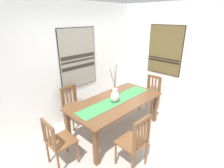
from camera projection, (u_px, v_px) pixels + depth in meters
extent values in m
cube|color=#B2A89E|center=(136.00, 147.00, 3.43)|extent=(6.40, 6.40, 0.03)
cube|color=white|center=(75.00, 62.00, 4.14)|extent=(6.40, 0.12, 2.70)
cube|color=white|center=(186.00, 62.00, 4.18)|extent=(0.12, 6.40, 2.70)
cube|color=brown|center=(116.00, 101.00, 3.64)|extent=(2.01, 0.99, 0.03)
cube|color=brown|center=(96.00, 147.00, 2.88)|extent=(0.08, 0.08, 0.71)
cube|color=brown|center=(155.00, 108.00, 4.12)|extent=(0.08, 0.08, 0.71)
cube|color=brown|center=(68.00, 127.00, 3.42)|extent=(0.08, 0.08, 0.71)
cube|color=brown|center=(128.00, 97.00, 4.66)|extent=(0.08, 0.08, 0.71)
cube|color=#388447|center=(116.00, 100.00, 3.63)|extent=(1.85, 0.36, 0.01)
ellipsoid|color=silver|center=(115.00, 97.00, 3.52)|extent=(0.20, 0.17, 0.23)
cylinder|color=silver|center=(115.00, 90.00, 3.47)|extent=(0.10, 0.10, 0.07)
cylinder|color=brown|center=(112.00, 79.00, 3.39)|extent=(0.08, 0.09, 0.42)
cylinder|color=brown|center=(116.00, 77.00, 3.44)|extent=(0.12, 0.08, 0.45)
cylinder|color=brown|center=(116.00, 77.00, 3.40)|extent=(0.08, 0.03, 0.49)
cylinder|color=brown|center=(114.00, 79.00, 3.35)|extent=(0.07, 0.04, 0.42)
cylinder|color=brown|center=(116.00, 81.00, 3.46)|extent=(0.11, 0.07, 0.30)
sphere|color=white|center=(112.00, 83.00, 3.42)|extent=(0.05, 0.05, 0.05)
cube|color=brown|center=(150.00, 94.00, 4.60)|extent=(0.44, 0.44, 0.03)
cylinder|color=brown|center=(152.00, 107.00, 4.45)|extent=(0.04, 0.04, 0.44)
cylinder|color=brown|center=(140.00, 102.00, 4.67)|extent=(0.04, 0.04, 0.44)
cylinder|color=brown|center=(158.00, 102.00, 4.71)|extent=(0.04, 0.04, 0.44)
cylinder|color=brown|center=(147.00, 98.00, 4.93)|extent=(0.04, 0.04, 0.44)
cube|color=brown|center=(160.00, 85.00, 4.54)|extent=(0.04, 0.04, 0.45)
cube|color=brown|center=(148.00, 82.00, 4.76)|extent=(0.04, 0.04, 0.45)
cube|color=brown|center=(155.00, 77.00, 4.58)|extent=(0.05, 0.38, 0.06)
cube|color=brown|center=(159.00, 86.00, 4.58)|extent=(0.02, 0.04, 0.36)
cube|color=brown|center=(155.00, 85.00, 4.63)|extent=(0.02, 0.04, 0.36)
cube|color=brown|center=(152.00, 84.00, 4.69)|extent=(0.02, 0.04, 0.36)
cube|color=brown|center=(149.00, 83.00, 4.74)|extent=(0.02, 0.04, 0.36)
cube|color=brown|center=(74.00, 107.00, 3.96)|extent=(0.42, 0.42, 0.03)
cylinder|color=brown|center=(86.00, 116.00, 4.05)|extent=(0.04, 0.04, 0.44)
cylinder|color=brown|center=(73.00, 122.00, 3.81)|extent=(0.04, 0.04, 0.44)
cylinder|color=brown|center=(77.00, 110.00, 4.28)|extent=(0.04, 0.04, 0.44)
cylinder|color=brown|center=(64.00, 116.00, 4.04)|extent=(0.04, 0.04, 0.44)
cube|color=brown|center=(75.00, 93.00, 4.12)|extent=(0.04, 0.04, 0.45)
cube|color=brown|center=(62.00, 97.00, 3.88)|extent=(0.04, 0.04, 0.45)
cube|color=brown|center=(68.00, 87.00, 3.93)|extent=(0.38, 0.03, 0.06)
cube|color=brown|center=(74.00, 94.00, 4.09)|extent=(0.04, 0.02, 0.36)
cube|color=brown|center=(71.00, 95.00, 4.03)|extent=(0.04, 0.02, 0.36)
cube|color=brown|center=(67.00, 96.00, 3.97)|extent=(0.04, 0.02, 0.36)
cube|color=brown|center=(64.00, 97.00, 3.91)|extent=(0.04, 0.02, 0.36)
cube|color=brown|center=(131.00, 142.00, 2.85)|extent=(0.43, 0.43, 0.03)
cylinder|color=brown|center=(116.00, 153.00, 2.94)|extent=(0.04, 0.04, 0.44)
cylinder|color=brown|center=(130.00, 143.00, 3.17)|extent=(0.04, 0.04, 0.44)
cylinder|color=brown|center=(132.00, 165.00, 2.69)|extent=(0.04, 0.04, 0.44)
cylinder|color=brown|center=(146.00, 154.00, 2.93)|extent=(0.04, 0.04, 0.44)
cube|color=brown|center=(134.00, 139.00, 2.50)|extent=(0.04, 0.04, 0.52)
cube|color=brown|center=(149.00, 129.00, 2.74)|extent=(0.04, 0.04, 0.52)
cube|color=brown|center=(143.00, 121.00, 2.54)|extent=(0.38, 0.04, 0.06)
cube|color=brown|center=(135.00, 139.00, 2.53)|extent=(0.04, 0.02, 0.43)
cube|color=brown|center=(139.00, 137.00, 2.58)|extent=(0.04, 0.02, 0.43)
cube|color=brown|center=(142.00, 134.00, 2.63)|extent=(0.04, 0.02, 0.43)
cube|color=brown|center=(145.00, 132.00, 2.68)|extent=(0.04, 0.02, 0.43)
cube|color=brown|center=(148.00, 130.00, 2.73)|extent=(0.04, 0.02, 0.43)
cube|color=brown|center=(61.00, 141.00, 2.88)|extent=(0.43, 0.43, 0.03)
cylinder|color=brown|center=(66.00, 142.00, 3.20)|extent=(0.04, 0.04, 0.44)
cylinder|color=brown|center=(78.00, 152.00, 2.96)|extent=(0.04, 0.04, 0.44)
cylinder|color=brown|center=(48.00, 152.00, 2.97)|extent=(0.04, 0.04, 0.44)
cylinder|color=brown|center=(58.00, 164.00, 2.73)|extent=(0.04, 0.04, 0.44)
cube|color=brown|center=(43.00, 129.00, 2.79)|extent=(0.04, 0.04, 0.42)
cube|color=brown|center=(54.00, 140.00, 2.56)|extent=(0.04, 0.04, 0.42)
cube|color=brown|center=(47.00, 125.00, 2.61)|extent=(0.04, 0.38, 0.06)
cube|color=brown|center=(45.00, 132.00, 2.76)|extent=(0.02, 0.04, 0.33)
cube|color=brown|center=(49.00, 135.00, 2.68)|extent=(0.02, 0.04, 0.33)
cube|color=brown|center=(52.00, 139.00, 2.60)|extent=(0.02, 0.04, 0.33)
cube|color=black|center=(78.00, 58.00, 4.08)|extent=(0.99, 0.04, 1.39)
cube|color=gray|center=(79.00, 58.00, 4.07)|extent=(0.96, 0.01, 1.36)
cube|color=#2D2823|center=(79.00, 67.00, 4.14)|extent=(0.93, 0.00, 0.09)
cube|color=#2D2823|center=(79.00, 56.00, 4.05)|extent=(0.93, 0.00, 0.09)
cube|color=#2D2823|center=(79.00, 61.00, 4.09)|extent=(0.93, 0.00, 0.04)
cube|color=black|center=(165.00, 50.00, 4.40)|extent=(0.04, 0.91, 1.22)
cube|color=brown|center=(165.00, 50.00, 4.39)|extent=(0.01, 0.88, 1.19)
cube|color=black|center=(164.00, 59.00, 4.46)|extent=(0.00, 0.85, 0.03)
cube|color=black|center=(163.00, 61.00, 4.48)|extent=(0.00, 0.85, 0.05)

